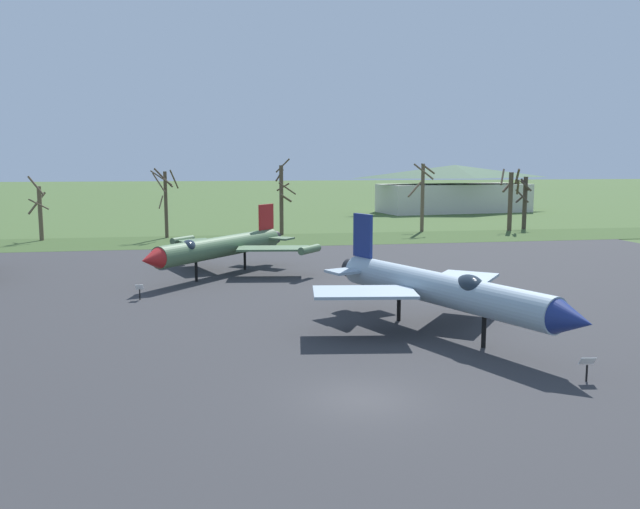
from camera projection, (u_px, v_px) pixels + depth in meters
name	position (u px, v px, depth m)	size (l,w,h in m)	color
ground_plane	(362.00, 400.00, 24.41)	(600.00, 600.00, 0.00)	#425B2D
asphalt_apron	(299.00, 304.00, 40.85)	(82.16, 56.20, 0.05)	#333335
grass_verge_strip	(257.00, 241.00, 74.12)	(142.16, 12.00, 0.06)	#385026
jet_fighter_front_right	(441.00, 288.00, 33.37)	(11.85, 16.14, 5.79)	#8EA3B2
info_placard_front_right	(587.00, 366.00, 26.28)	(0.66, 0.38, 1.07)	black
jet_fighter_rear_center	(221.00, 246.00, 50.85)	(13.68, 14.43, 5.27)	#4C6B47
info_placard_rear_center	(140.00, 291.00, 41.96)	(0.52, 0.26, 1.06)	black
bare_tree_far_left	(40.00, 210.00, 73.61)	(2.66, 2.71, 7.35)	brown
bare_tree_left_of_center	(166.00, 200.00, 75.96)	(3.11, 2.44, 8.20)	brown
bare_tree_center	(282.00, 198.00, 79.11)	(2.46, 2.95, 9.32)	brown
bare_tree_right_of_center	(422.00, 194.00, 82.90)	(3.26, 3.51, 8.73)	brown
bare_tree_far_right	(511.00, 197.00, 84.16)	(2.95, 2.92, 8.05)	brown
bare_tree_backdrop_extra	(525.00, 201.00, 86.80)	(2.16, 2.42, 6.95)	#42382D
visitor_building	(454.00, 189.00, 116.98)	(29.02, 14.08, 8.39)	beige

